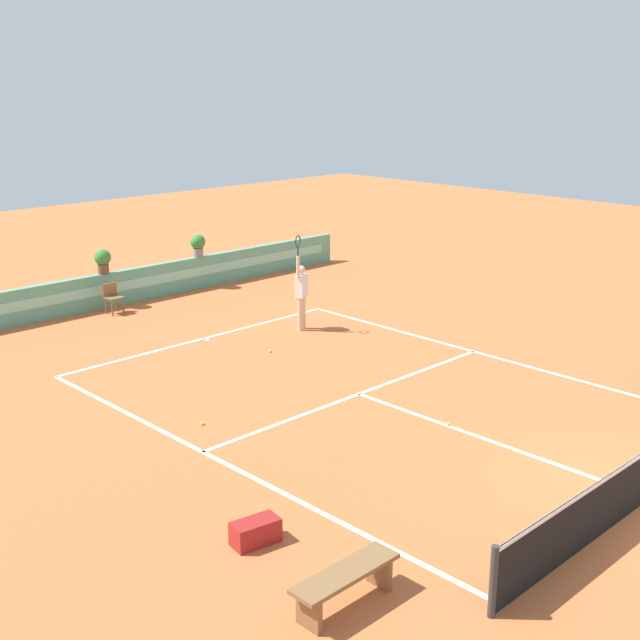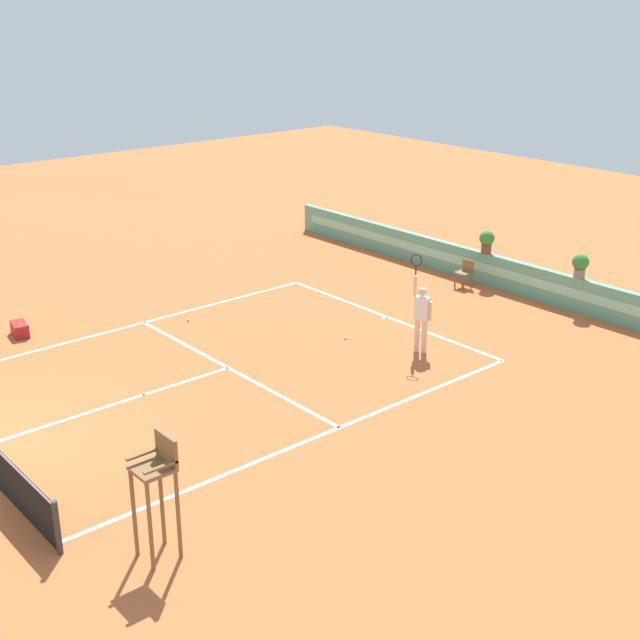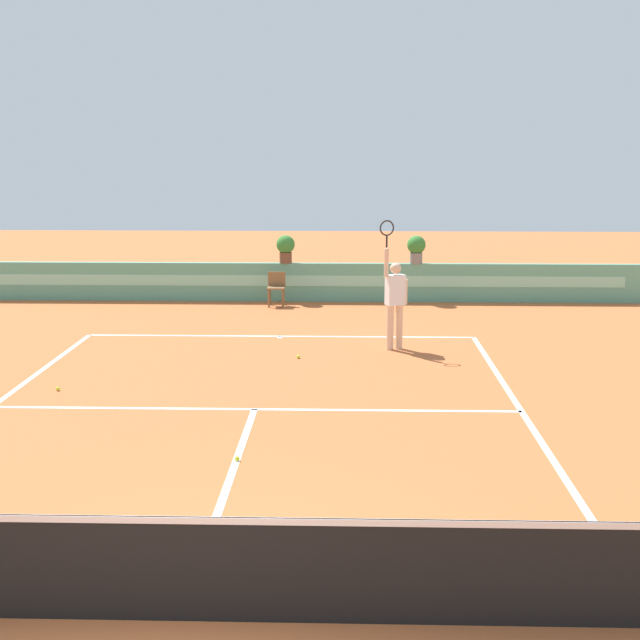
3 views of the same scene
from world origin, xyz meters
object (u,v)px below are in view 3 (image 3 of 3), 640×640
Objects in this scene: ball_kid_chair at (276,287)px; potted_plant_right at (416,248)px; tennis_ball_mid_court at (237,459)px; tennis_ball_by_sideline at (58,389)px; tennis_ball_near_baseline at (298,357)px; tennis_player at (395,297)px; potted_plant_centre at (286,247)px.

ball_kid_chair is 3.76m from potted_plant_right.
tennis_ball_mid_court is 4.76m from tennis_ball_by_sideline.
tennis_ball_mid_court is at bearing -94.75° from tennis_ball_near_baseline.
tennis_player is 3.57× the size of potted_plant_right.
ball_kid_chair is 0.33× the size of tennis_player.
tennis_ball_by_sideline is at bearing -149.89° from tennis_player.
tennis_ball_by_sideline is at bearing -147.59° from tennis_ball_near_baseline.
tennis_ball_mid_court is 12.82m from potted_plant_right.
tennis_player reaches higher than ball_kid_chair.
potted_plant_centre reaches higher than tennis_ball_near_baseline.
tennis_ball_near_baseline is at bearing -81.52° from ball_kid_chair.
tennis_ball_mid_court is at bearing -109.42° from tennis_player.
tennis_player is at bearing -98.33° from potted_plant_right.
potted_plant_centre is at bearing 180.00° from potted_plant_right.
tennis_ball_mid_court and tennis_ball_by_sideline have the same top height.
potted_plant_right reaches higher than tennis_ball_by_sideline.
tennis_ball_by_sideline is at bearing -110.00° from ball_kid_chair.
potted_plant_centre is 3.38m from potted_plant_right.
potted_plant_centre is at bearing 70.43° from tennis_ball_by_sideline.
potted_plant_right is at bearing 53.85° from tennis_ball_by_sideline.
potted_plant_centre is at bearing 114.20° from tennis_player.
potted_plant_right is (3.38, 0.00, 0.00)m from potted_plant_centre.
tennis_ball_near_baseline is 4.59m from tennis_ball_by_sideline.
tennis_ball_mid_court is (-2.35, -6.68, -1.02)m from tennis_player.
tennis_player is at bearing -60.99° from ball_kid_chair.
potted_plant_right is (0.83, 5.67, 0.36)m from tennis_player.
potted_plant_right is (6.57, 9.00, 1.38)m from tennis_ball_by_sideline.
tennis_ball_near_baseline and tennis_ball_mid_court have the same top height.
tennis_ball_mid_court is (0.38, -11.61, -0.44)m from ball_kid_chair.
ball_kid_chair reaches higher than tennis_ball_near_baseline.
tennis_player is 5.74m from potted_plant_right.
tennis_ball_near_baseline and tennis_ball_by_sideline have the same top height.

